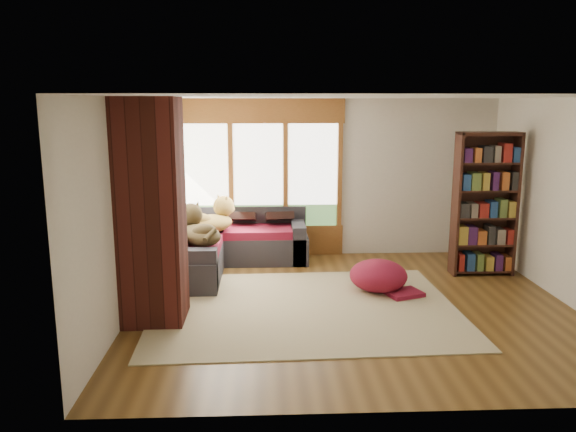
# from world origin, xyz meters

# --- Properties ---
(floor) EXTENTS (5.50, 5.50, 0.00)m
(floor) POSITION_xyz_m (0.00, 0.00, 0.00)
(floor) COLOR #553917
(floor) RESTS_ON ground
(ceiling) EXTENTS (5.50, 5.50, 0.00)m
(ceiling) POSITION_xyz_m (0.00, 0.00, 2.60)
(ceiling) COLOR white
(wall_back) EXTENTS (5.50, 0.04, 2.60)m
(wall_back) POSITION_xyz_m (0.00, 2.50, 1.30)
(wall_back) COLOR silver
(wall_back) RESTS_ON ground
(wall_front) EXTENTS (5.50, 0.04, 2.60)m
(wall_front) POSITION_xyz_m (0.00, -2.50, 1.30)
(wall_front) COLOR silver
(wall_front) RESTS_ON ground
(wall_left) EXTENTS (0.04, 5.00, 2.60)m
(wall_left) POSITION_xyz_m (-2.75, 0.00, 1.30)
(wall_left) COLOR silver
(wall_left) RESTS_ON ground
(wall_right) EXTENTS (0.04, 5.00, 2.60)m
(wall_right) POSITION_xyz_m (2.75, 0.00, 1.30)
(wall_right) COLOR silver
(wall_right) RESTS_ON ground
(windows_back) EXTENTS (2.82, 0.10, 1.90)m
(windows_back) POSITION_xyz_m (-1.20, 2.47, 1.35)
(windows_back) COLOR brown
(windows_back) RESTS_ON wall_back
(windows_left) EXTENTS (0.10, 2.62, 1.90)m
(windows_left) POSITION_xyz_m (-2.72, 1.20, 1.35)
(windows_left) COLOR brown
(windows_left) RESTS_ON wall_left
(roller_blind) EXTENTS (0.03, 0.72, 0.90)m
(roller_blind) POSITION_xyz_m (-2.69, 2.03, 1.75)
(roller_blind) COLOR #698B5A
(roller_blind) RESTS_ON wall_left
(brick_chimney) EXTENTS (0.70, 0.70, 2.60)m
(brick_chimney) POSITION_xyz_m (-2.40, -0.35, 1.30)
(brick_chimney) COLOR #471914
(brick_chimney) RESTS_ON ground
(sectional_sofa) EXTENTS (2.20, 2.20, 0.80)m
(sectional_sofa) POSITION_xyz_m (-1.95, 1.70, 0.30)
(sectional_sofa) COLOR #25232C
(sectional_sofa) RESTS_ON ground
(area_rug) EXTENTS (3.88, 3.01, 0.01)m
(area_rug) POSITION_xyz_m (-0.61, -0.07, 0.01)
(area_rug) COLOR beige
(area_rug) RESTS_ON ground
(bookshelf) EXTENTS (0.91, 0.30, 2.12)m
(bookshelf) POSITION_xyz_m (2.14, 1.26, 1.06)
(bookshelf) COLOR #391B13
(bookshelf) RESTS_ON ground
(pouf) EXTENTS (1.04, 1.04, 0.43)m
(pouf) POSITION_xyz_m (0.44, 0.57, 0.23)
(pouf) COLOR maroon
(pouf) RESTS_ON area_rug
(dog_tan) EXTENTS (0.94, 0.95, 0.47)m
(dog_tan) POSITION_xyz_m (-1.90, 1.81, 0.77)
(dog_tan) COLOR olive
(dog_tan) RESTS_ON sectional_sofa
(dog_brindle) EXTENTS (0.87, 0.98, 0.48)m
(dog_brindle) POSITION_xyz_m (-2.06, 1.07, 0.78)
(dog_brindle) COLOR black
(dog_brindle) RESTS_ON sectional_sofa
(throw_pillows) EXTENTS (1.98, 1.68, 0.45)m
(throw_pillows) POSITION_xyz_m (-1.86, 1.75, 0.77)
(throw_pillows) COLOR black
(throw_pillows) RESTS_ON sectional_sofa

